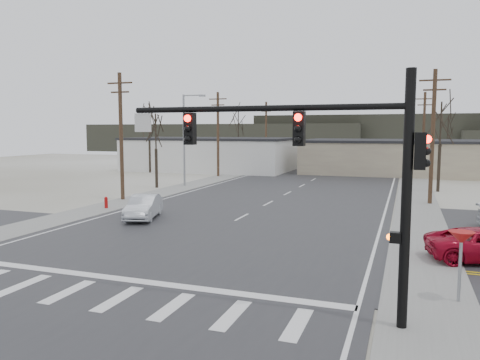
{
  "coord_description": "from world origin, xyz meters",
  "views": [
    {
      "loc": [
        9.78,
        -19.61,
        5.56
      ],
      "look_at": [
        0.46,
        6.41,
        2.6
      ],
      "focal_mm": 35.0,
      "sensor_mm": 36.0,
      "label": 1
    }
  ],
  "objects_px": {
    "sedan_crossing": "(144,207)",
    "car_far_a": "(328,166)",
    "fire_hydrant": "(106,202)",
    "traffic_signal_mast": "(337,161)",
    "car_far_b": "(303,162)"
  },
  "relations": [
    {
      "from": "sedan_crossing",
      "to": "car_far_a",
      "type": "xyz_separation_m",
      "value": [
        5.43,
        37.75,
        -0.04
      ]
    },
    {
      "from": "fire_hydrant",
      "to": "sedan_crossing",
      "type": "relative_size",
      "value": 0.2
    },
    {
      "from": "sedan_crossing",
      "to": "car_far_a",
      "type": "height_order",
      "value": "sedan_crossing"
    },
    {
      "from": "fire_hydrant",
      "to": "traffic_signal_mast",
      "type": "bearing_deg",
      "value": -38.13
    },
    {
      "from": "car_far_a",
      "to": "car_far_b",
      "type": "xyz_separation_m",
      "value": [
        -5.09,
        7.81,
        0.0
      ]
    },
    {
      "from": "sedan_crossing",
      "to": "car_far_b",
      "type": "distance_m",
      "value": 45.57
    },
    {
      "from": "fire_hydrant",
      "to": "sedan_crossing",
      "type": "distance_m",
      "value": 5.19
    },
    {
      "from": "traffic_signal_mast",
      "to": "car_far_b",
      "type": "relative_size",
      "value": 2.19
    },
    {
      "from": "traffic_signal_mast",
      "to": "car_far_a",
      "type": "bearing_deg",
      "value": 99.29
    },
    {
      "from": "sedan_crossing",
      "to": "car_far_b",
      "type": "bearing_deg",
      "value": 71.83
    },
    {
      "from": "traffic_signal_mast",
      "to": "sedan_crossing",
      "type": "bearing_deg",
      "value": 139.06
    },
    {
      "from": "sedan_crossing",
      "to": "car_far_a",
      "type": "relative_size",
      "value": 0.93
    },
    {
      "from": "sedan_crossing",
      "to": "car_far_b",
      "type": "relative_size",
      "value": 1.09
    },
    {
      "from": "traffic_signal_mast",
      "to": "fire_hydrant",
      "type": "bearing_deg",
      "value": 141.87
    },
    {
      "from": "sedan_crossing",
      "to": "car_far_b",
      "type": "xyz_separation_m",
      "value": [
        0.34,
        45.56,
        -0.04
      ]
    }
  ]
}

